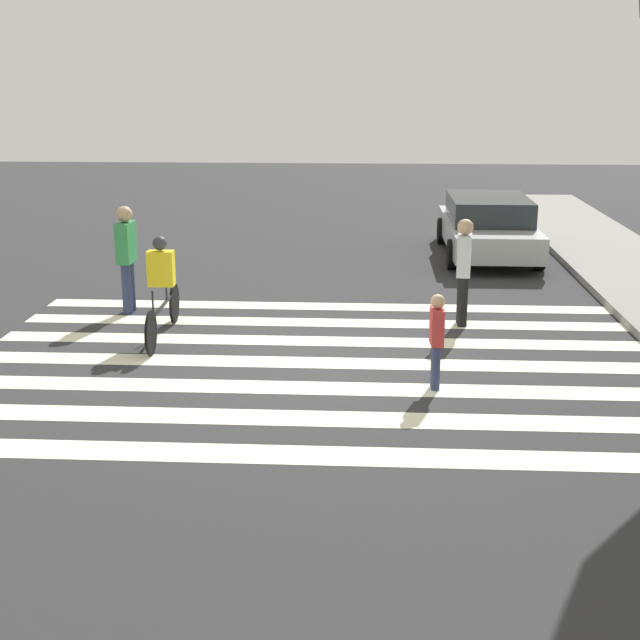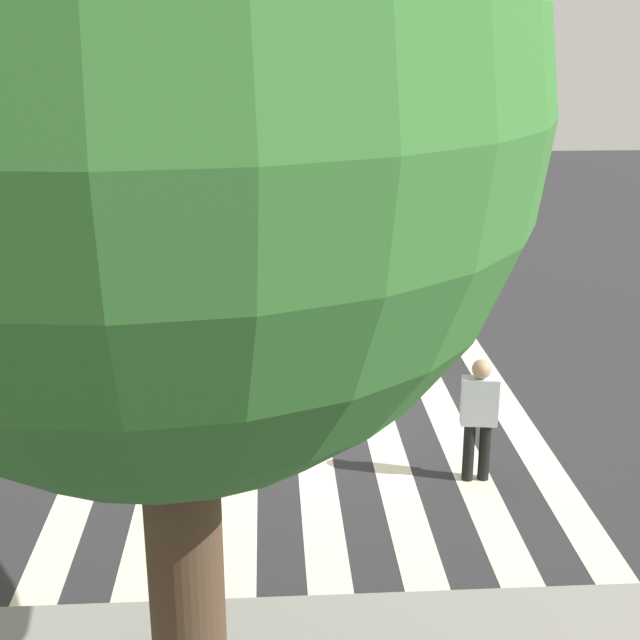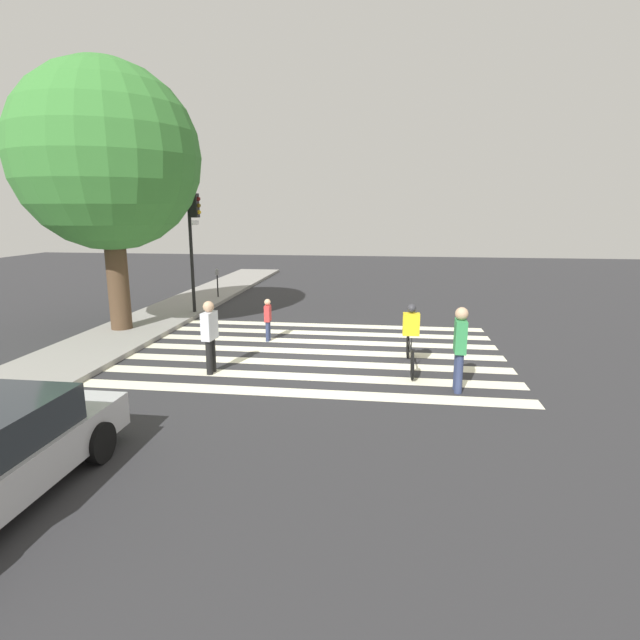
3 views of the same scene
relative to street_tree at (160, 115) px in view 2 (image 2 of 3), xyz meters
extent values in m
plane|color=#2D2D30|center=(-1.38, -6.56, -5.37)|extent=(60.00, 60.00, 0.00)
cube|color=#F2EDCC|center=(-4.61, -6.56, -5.36)|extent=(0.51, 10.00, 0.01)
cube|color=#F2EDCC|center=(-3.53, -6.56, -5.36)|extent=(0.51, 10.00, 0.01)
cube|color=#F2EDCC|center=(-2.45, -6.56, -5.36)|extent=(0.51, 10.00, 0.01)
cube|color=#F2EDCC|center=(-1.38, -6.56, -5.36)|extent=(0.51, 10.00, 0.01)
cube|color=#F2EDCC|center=(-0.30, -6.56, -5.36)|extent=(0.51, 10.00, 0.01)
cube|color=#F2EDCC|center=(0.78, -6.56, -5.36)|extent=(0.51, 10.00, 0.01)
cube|color=#F2EDCC|center=(1.86, -6.56, -5.36)|extent=(0.51, 10.00, 0.01)
cylinder|color=#4C3826|center=(0.00, 0.00, -3.71)|extent=(0.65, 0.65, 3.32)
sphere|color=#387A33|center=(0.00, 0.00, 0.03)|extent=(5.53, 5.53, 5.53)
cylinder|color=navy|center=(-4.16, -9.97, -4.93)|extent=(0.17, 0.17, 0.88)
cylinder|color=navy|center=(-3.93, -9.97, -4.93)|extent=(0.17, 0.17, 0.88)
cube|color=#338C4C|center=(-4.04, -9.97, -4.13)|extent=(0.53, 0.25, 0.70)
sphere|color=tan|center=(-4.04, -9.97, -3.65)|extent=(0.28, 0.28, 0.28)
cylinder|color=navy|center=(-0.47, -4.90, -5.06)|extent=(0.11, 0.11, 0.61)
cylinder|color=navy|center=(-0.31, -4.90, -5.06)|extent=(0.11, 0.11, 0.61)
cube|color=#B73333|center=(-0.39, -4.90, -4.52)|extent=(0.36, 0.18, 0.48)
sphere|color=tan|center=(-0.39, -4.90, -4.18)|extent=(0.19, 0.19, 0.19)
cylinder|color=black|center=(-3.66, -4.25, -4.95)|extent=(0.16, 0.16, 0.84)
cylinder|color=black|center=(-3.44, -4.25, -4.95)|extent=(0.16, 0.16, 0.84)
cube|color=silver|center=(-3.55, -4.25, -4.20)|extent=(0.51, 0.28, 0.66)
sphere|color=tan|center=(-3.55, -4.25, -3.73)|extent=(0.26, 0.26, 0.26)
cylinder|color=black|center=(-1.62, -8.99, -5.03)|extent=(0.68, 0.05, 0.68)
cylinder|color=black|center=(-3.40, -9.03, -5.03)|extent=(0.68, 0.05, 0.68)
cube|color=black|center=(-2.51, -9.01, -4.84)|extent=(1.52, 0.07, 0.04)
cylinder|color=black|center=(-2.82, -9.01, -4.68)|extent=(0.03, 0.03, 0.32)
cylinder|color=black|center=(-1.84, -8.99, -4.64)|extent=(0.03, 0.03, 0.40)
cube|color=yellow|center=(-2.51, -9.01, -4.25)|extent=(0.25, 0.40, 0.55)
sphere|color=#333338|center=(-2.51, -9.01, -3.85)|extent=(0.22, 0.22, 0.22)
camera|label=1|loc=(10.81, -5.79, -1.36)|focal=50.00mm
camera|label=2|loc=(-0.74, 6.56, 0.63)|focal=50.00mm
camera|label=3|loc=(-14.60, -8.36, -1.52)|focal=28.00mm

